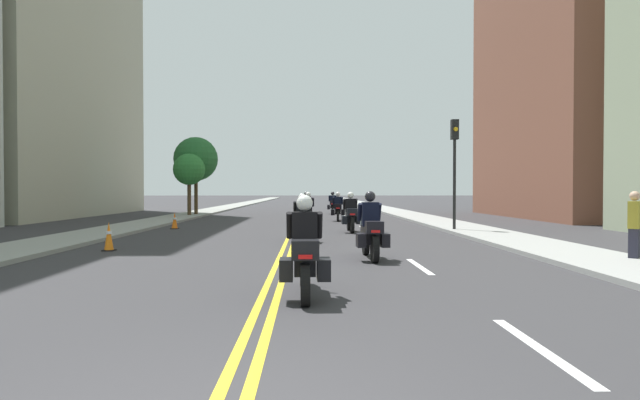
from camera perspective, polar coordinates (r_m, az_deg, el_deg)
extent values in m
plane|color=#302F32|center=(51.49, -1.92, -0.84)|extent=(264.00, 264.00, 0.00)
cube|color=gray|center=(52.09, -9.97, -0.77)|extent=(2.40, 144.00, 0.12)
cube|color=gray|center=(51.92, 6.15, -0.76)|extent=(2.40, 144.00, 0.12)
cube|color=yellow|center=(51.49, -2.05, -0.83)|extent=(0.12, 132.00, 0.01)
cube|color=yellow|center=(51.49, -1.79, -0.83)|extent=(0.12, 132.00, 0.01)
cube|color=silver|center=(6.21, 22.67, -14.59)|extent=(0.14, 2.40, 0.01)
cube|color=silver|center=(11.84, 10.72, -7.07)|extent=(0.14, 2.40, 0.01)
cube|color=silver|center=(17.71, 6.69, -4.38)|extent=(0.14, 2.40, 0.01)
cube|color=silver|center=(23.65, 4.68, -3.02)|extent=(0.14, 2.40, 0.01)
cube|color=silver|center=(29.61, 3.48, -2.20)|extent=(0.14, 2.40, 0.01)
cube|color=silver|center=(35.58, 2.69, -1.66)|extent=(0.14, 2.40, 0.01)
cube|color=silver|center=(41.57, 2.12, -1.28)|extent=(0.14, 2.40, 0.01)
cube|color=silver|center=(47.55, 1.70, -0.99)|extent=(0.14, 2.40, 0.01)
cube|color=silver|center=(53.54, 1.37, -0.76)|extent=(0.14, 2.40, 0.01)
cube|color=silver|center=(59.54, 1.10, -0.58)|extent=(0.14, 2.40, 0.01)
cube|color=brown|center=(37.07, 24.91, 12.71)|extent=(6.52, 15.36, 18.49)
cube|color=#2D3847|center=(37.96, 29.33, 5.35)|extent=(0.04, 12.90, 0.90)
cube|color=#2D3847|center=(38.69, 29.40, 12.88)|extent=(0.04, 12.90, 0.90)
cylinder|color=black|center=(9.26, -1.75, -7.42)|extent=(0.15, 0.62, 0.61)
cylinder|color=black|center=(7.66, -1.61, -9.21)|extent=(0.15, 0.62, 0.61)
cube|color=silver|center=(9.22, -1.75, -5.41)|extent=(0.15, 0.32, 0.04)
cube|color=black|center=(8.42, -1.69, -6.35)|extent=(0.34, 1.24, 0.40)
cube|color=black|center=(7.66, -1.62, -5.42)|extent=(0.41, 0.37, 0.28)
cube|color=red|center=(7.48, -1.60, -6.19)|extent=(0.20, 0.03, 0.06)
cube|color=black|center=(7.95, -3.68, -7.51)|extent=(0.21, 0.44, 0.32)
cube|color=black|center=(7.96, 0.39, -7.50)|extent=(0.21, 0.44, 0.32)
cube|color=#B2C1CC|center=(8.90, -1.73, -3.49)|extent=(0.36, 0.13, 0.36)
cube|color=black|center=(8.32, -1.69, -3.17)|extent=(0.41, 0.27, 0.54)
cylinder|color=black|center=(8.47, -3.32, -2.76)|extent=(0.11, 0.28, 0.45)
cylinder|color=black|center=(8.47, -0.07, -2.75)|extent=(0.11, 0.28, 0.45)
sphere|color=white|center=(8.33, -1.69, -0.33)|extent=(0.26, 0.26, 0.26)
cylinder|color=black|center=(13.70, 4.97, -4.63)|extent=(0.15, 0.64, 0.64)
cylinder|color=black|center=(12.19, 5.96, -5.34)|extent=(0.15, 0.64, 0.64)
cube|color=silver|center=(13.67, 4.97, -3.22)|extent=(0.15, 0.32, 0.04)
cube|color=black|center=(12.92, 5.44, -3.73)|extent=(0.35, 1.18, 0.40)
cube|color=black|center=(12.22, 5.91, -2.97)|extent=(0.41, 0.37, 0.28)
cube|color=red|center=(12.04, 6.05, -3.41)|extent=(0.20, 0.04, 0.06)
cube|color=black|center=(12.43, 4.47, -4.37)|extent=(0.21, 0.45, 0.32)
cube|color=black|center=(12.52, 7.02, -4.34)|extent=(0.21, 0.45, 0.32)
cube|color=#B2C1CC|center=(13.38, 5.14, -1.93)|extent=(0.36, 0.13, 0.36)
cube|color=black|center=(12.84, 5.48, -1.55)|extent=(0.41, 0.27, 0.59)
cylinder|color=black|center=(12.95, 4.33, -1.31)|extent=(0.11, 0.28, 0.45)
cylinder|color=black|center=(13.02, 6.43, -1.30)|extent=(0.11, 0.28, 0.45)
sphere|color=black|center=(12.85, 5.46, 0.39)|extent=(0.26, 0.26, 0.26)
cylinder|color=black|center=(18.02, -2.01, -3.27)|extent=(0.16, 0.64, 0.64)
cylinder|color=black|center=(16.46, -1.85, -3.68)|extent=(0.16, 0.64, 0.64)
cube|color=silver|center=(18.00, -2.01, -2.19)|extent=(0.15, 0.33, 0.04)
cube|color=black|center=(17.22, -1.94, -2.53)|extent=(0.37, 1.20, 0.40)
cube|color=black|center=(16.50, -1.86, -1.92)|extent=(0.42, 0.38, 0.28)
cube|color=red|center=(16.32, -1.84, -2.24)|extent=(0.20, 0.04, 0.06)
cube|color=black|center=(16.75, -2.84, -2.98)|extent=(0.22, 0.45, 0.32)
cube|color=black|center=(16.77, -0.93, -2.97)|extent=(0.22, 0.45, 0.32)
cube|color=#B2C1CC|center=(17.70, -1.99, -1.21)|extent=(0.36, 0.14, 0.36)
cube|color=black|center=(17.15, -1.93, -1.04)|extent=(0.41, 0.28, 0.50)
cylinder|color=black|center=(17.29, -2.74, -0.86)|extent=(0.11, 0.28, 0.45)
cylinder|color=black|center=(17.30, -1.15, -0.86)|extent=(0.11, 0.28, 0.45)
sphere|color=white|center=(17.17, -1.94, 0.26)|extent=(0.26, 0.26, 0.26)
cylinder|color=black|center=(22.00, 3.14, -2.47)|extent=(0.13, 0.66, 0.66)
cylinder|color=black|center=(20.50, 3.51, -2.72)|extent=(0.13, 0.66, 0.66)
cube|color=silver|center=(21.98, 3.14, -1.55)|extent=(0.14, 0.32, 0.04)
cube|color=black|center=(21.23, 3.32, -1.83)|extent=(0.33, 1.15, 0.40)
cube|color=black|center=(20.55, 3.50, -1.32)|extent=(0.40, 0.37, 0.28)
cube|color=red|center=(20.36, 3.55, -1.56)|extent=(0.20, 0.03, 0.06)
cube|color=black|center=(20.77, 2.67, -2.17)|extent=(0.21, 0.44, 0.32)
cube|color=black|center=(20.82, 4.20, -2.17)|extent=(0.21, 0.44, 0.32)
cube|color=#B2C1CC|center=(21.70, 3.20, -0.77)|extent=(0.36, 0.13, 0.36)
cube|color=black|center=(21.17, 3.34, -0.58)|extent=(0.40, 0.27, 0.53)
cylinder|color=black|center=(21.29, 2.65, -0.43)|extent=(0.10, 0.28, 0.45)
cylinder|color=black|center=(21.34, 3.94, -0.43)|extent=(0.10, 0.28, 0.45)
sphere|color=white|center=(21.19, 3.33, 0.53)|extent=(0.26, 0.26, 0.26)
cylinder|color=black|center=(26.36, -1.26, -1.93)|extent=(0.12, 0.62, 0.62)
cylinder|color=black|center=(24.74, -1.32, -2.12)|extent=(0.12, 0.62, 0.62)
cube|color=silver|center=(26.35, -1.26, -1.21)|extent=(0.14, 0.32, 0.04)
cube|color=black|center=(25.54, -1.29, -1.40)|extent=(0.34, 1.24, 0.40)
cube|color=black|center=(24.80, -1.32, -0.96)|extent=(0.41, 0.37, 0.28)
cube|color=red|center=(24.61, -1.33, -1.16)|extent=(0.20, 0.03, 0.06)
cube|color=black|center=(25.06, -1.95, -1.67)|extent=(0.21, 0.44, 0.32)
cube|color=black|center=(25.05, -0.67, -1.67)|extent=(0.21, 0.44, 0.32)
cube|color=#B2C1CC|center=(26.05, -1.27, -0.51)|extent=(0.36, 0.13, 0.36)
cube|color=black|center=(25.47, -1.29, -0.34)|extent=(0.40, 0.27, 0.54)
cylinder|color=black|center=(25.63, -1.82, -0.22)|extent=(0.10, 0.28, 0.45)
cylinder|color=black|center=(25.62, -0.75, -0.22)|extent=(0.10, 0.28, 0.45)
sphere|color=white|center=(25.50, -1.29, 0.58)|extent=(0.26, 0.26, 0.26)
cylinder|color=black|center=(29.95, 1.95, -1.58)|extent=(0.16, 0.62, 0.62)
cylinder|color=black|center=(28.35, 1.95, -1.73)|extent=(0.16, 0.62, 0.62)
cube|color=silver|center=(29.94, 1.95, -0.96)|extent=(0.16, 0.33, 0.04)
cube|color=black|center=(29.14, 1.95, -1.10)|extent=(0.39, 1.24, 0.40)
cube|color=black|center=(28.41, 1.95, -0.71)|extent=(0.42, 0.38, 0.28)
cube|color=red|center=(28.22, 1.95, -0.89)|extent=(0.20, 0.04, 0.06)
cube|color=black|center=(28.66, 1.39, -1.34)|extent=(0.22, 0.45, 0.32)
cube|color=black|center=(28.66, 2.51, -1.34)|extent=(0.22, 0.45, 0.32)
cube|color=#B2C1CC|center=(29.64, 1.95, -0.33)|extent=(0.37, 0.14, 0.36)
cube|color=black|center=(29.08, 1.95, -0.18)|extent=(0.41, 0.28, 0.54)
cylinder|color=black|center=(29.23, 1.48, -0.07)|extent=(0.12, 0.29, 0.45)
cylinder|color=black|center=(29.23, 2.42, -0.08)|extent=(0.12, 0.29, 0.45)
sphere|color=white|center=(29.10, 1.95, 0.63)|extent=(0.26, 0.26, 0.26)
cylinder|color=black|center=(34.29, -1.45, -1.21)|extent=(0.14, 0.68, 0.67)
cylinder|color=black|center=(32.77, -1.55, -1.31)|extent=(0.14, 0.68, 0.67)
cube|color=silver|center=(34.28, -1.46, -0.61)|extent=(0.15, 0.32, 0.04)
cube|color=black|center=(33.52, -1.50, -0.78)|extent=(0.36, 1.17, 0.40)
cube|color=black|center=(32.83, -1.55, -0.43)|extent=(0.41, 0.37, 0.28)
cube|color=red|center=(32.64, -1.56, -0.58)|extent=(0.20, 0.04, 0.06)
cube|color=black|center=(33.08, -2.02, -0.98)|extent=(0.21, 0.45, 0.32)
cube|color=black|center=(33.06, -1.05, -0.98)|extent=(0.21, 0.45, 0.32)
cube|color=#B2C1CC|center=(34.00, -1.47, -0.11)|extent=(0.36, 0.13, 0.36)
cube|color=black|center=(33.46, -1.51, 0.00)|extent=(0.41, 0.27, 0.52)
cylinder|color=black|center=(33.62, -1.91, 0.09)|extent=(0.11, 0.28, 0.45)
cylinder|color=black|center=(33.60, -1.09, 0.09)|extent=(0.11, 0.28, 0.45)
sphere|color=black|center=(33.48, -1.51, 0.68)|extent=(0.26, 0.26, 0.26)
cylinder|color=black|center=(38.58, 1.37, -0.99)|extent=(0.15, 0.64, 0.64)
cylinder|color=black|center=(37.12, 1.38, -1.06)|extent=(0.15, 0.64, 0.64)
cube|color=silver|center=(38.57, 1.37, -0.48)|extent=(0.15, 0.33, 0.04)
cube|color=black|center=(37.84, 1.37, -0.60)|extent=(0.37, 1.12, 0.40)
cube|color=black|center=(37.18, 1.38, -0.29)|extent=(0.42, 0.38, 0.28)
cube|color=red|center=(36.99, 1.38, -0.42)|extent=(0.20, 0.04, 0.06)
cube|color=black|center=(37.41, 0.95, -0.77)|extent=(0.22, 0.45, 0.32)
cube|color=black|center=(37.41, 1.80, -0.77)|extent=(0.22, 0.45, 0.32)
cube|color=#B2C1CC|center=(38.30, 1.37, -0.01)|extent=(0.37, 0.14, 0.36)
cube|color=black|center=(37.78, 1.37, 0.11)|extent=(0.41, 0.28, 0.54)
cylinder|color=black|center=(37.93, 1.01, 0.19)|extent=(0.11, 0.28, 0.45)
cylinder|color=black|center=(37.93, 1.74, 0.18)|extent=(0.11, 0.28, 0.45)
sphere|color=black|center=(37.81, 1.38, 0.72)|extent=(0.26, 0.26, 0.26)
cube|color=black|center=(23.79, -15.49, -3.00)|extent=(0.33, 0.33, 0.03)
cone|color=orange|center=(23.77, -15.50, -2.13)|extent=(0.26, 0.26, 0.69)
cylinder|color=white|center=(23.76, -15.50, -1.94)|extent=(0.18, 0.18, 0.08)
cube|color=black|center=(15.73, -21.92, -5.08)|extent=(0.31, 0.31, 0.03)
cone|color=orange|center=(15.69, -21.93, -3.62)|extent=(0.25, 0.25, 0.77)
cylinder|color=white|center=(15.68, -21.93, -3.29)|extent=(0.17, 0.17, 0.08)
cylinder|color=black|center=(21.85, 14.38, 1.57)|extent=(0.12, 0.12, 3.78)
cube|color=black|center=(21.99, 14.40, 7.42)|extent=(0.28, 0.28, 0.80)
sphere|color=yellow|center=(21.84, 14.51, 7.46)|extent=(0.18, 0.18, 0.18)
cube|color=#2A2A39|center=(14.12, 30.92, -4.28)|extent=(0.34, 0.34, 0.80)
cube|color=#A79B2D|center=(14.07, 30.95, -1.39)|extent=(0.41, 0.41, 0.63)
sphere|color=tan|center=(14.06, 30.97, 0.38)|extent=(0.22, 0.22, 0.22)
cylinder|color=#503C24|center=(35.90, -13.30, 0.53)|extent=(0.24, 0.24, 2.76)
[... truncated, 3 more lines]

